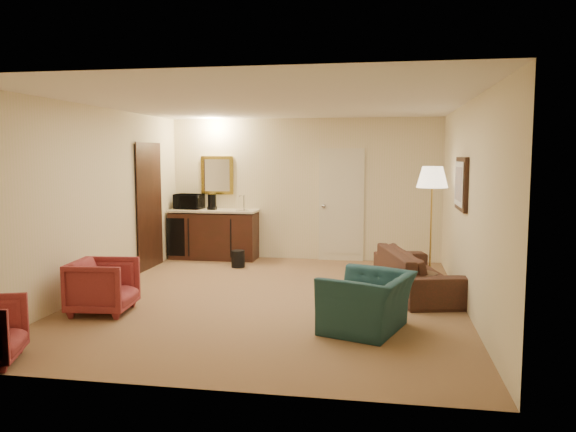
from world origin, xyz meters
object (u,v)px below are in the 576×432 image
(wetbar_cabinet, at_px, (214,234))
(sofa, at_px, (418,265))
(coffee_table, at_px, (408,288))
(floor_lamp, at_px, (431,224))
(coffee_maker, at_px, (212,202))
(teal_armchair, at_px, (368,293))
(microwave, at_px, (189,200))
(rose_chair_near, at_px, (103,283))
(waste_bin, at_px, (238,259))

(wetbar_cabinet, distance_m, sofa, 4.14)
(coffee_table, distance_m, floor_lamp, 1.60)
(sofa, distance_m, coffee_maker, 4.22)
(teal_armchair, xyz_separation_m, microwave, (-3.46, 3.95, 0.67))
(rose_chair_near, relative_size, microwave, 1.43)
(teal_armchair, relative_size, rose_chair_near, 1.34)
(rose_chair_near, distance_m, coffee_table, 3.84)
(sofa, height_order, floor_lamp, floor_lamp)
(rose_chair_near, bearing_deg, teal_armchair, -98.69)
(microwave, bearing_deg, sofa, -21.78)
(coffee_table, relative_size, waste_bin, 2.51)
(rose_chair_near, height_order, coffee_maker, coffee_maker)
(rose_chair_near, distance_m, coffee_maker, 3.81)
(wetbar_cabinet, height_order, floor_lamp, floor_lamp)
(floor_lamp, height_order, waste_bin, floor_lamp)
(teal_armchair, xyz_separation_m, coffee_maker, (-2.99, 3.90, 0.64))
(floor_lamp, relative_size, waste_bin, 6.07)
(waste_bin, bearing_deg, microwave, 145.99)
(wetbar_cabinet, height_order, waste_bin, wetbar_cabinet)
(teal_armchair, bearing_deg, coffee_table, 176.51)
(wetbar_cabinet, distance_m, waste_bin, 1.02)
(teal_armchair, bearing_deg, floor_lamp, -179.58)
(wetbar_cabinet, height_order, coffee_table, wetbar_cabinet)
(rose_chair_near, xyz_separation_m, coffee_table, (3.70, 1.03, -0.15))
(wetbar_cabinet, height_order, rose_chair_near, wetbar_cabinet)
(wetbar_cabinet, relative_size, teal_armchair, 1.69)
(rose_chair_near, relative_size, coffee_table, 1.00)
(coffee_table, distance_m, coffee_maker, 4.49)
(sofa, bearing_deg, microwave, 49.16)
(floor_lamp, bearing_deg, wetbar_cabinet, 161.24)
(teal_armchair, bearing_deg, microwave, -119.91)
(coffee_maker, bearing_deg, waste_bin, -40.75)
(rose_chair_near, bearing_deg, coffee_maker, -9.19)
(floor_lamp, distance_m, waste_bin, 3.31)
(waste_bin, bearing_deg, floor_lamp, -10.34)
(teal_armchair, bearing_deg, coffee_maker, -123.61)
(coffee_table, bearing_deg, waste_bin, 144.67)
(microwave, bearing_deg, wetbar_cabinet, -0.96)
(coffee_table, height_order, microwave, microwave)
(sofa, relative_size, rose_chair_near, 2.81)
(waste_bin, relative_size, microwave, 0.57)
(wetbar_cabinet, distance_m, rose_chair_near, 3.75)
(coffee_table, xyz_separation_m, waste_bin, (-2.80, 1.98, -0.06))
(coffee_table, bearing_deg, wetbar_cabinet, 141.91)
(floor_lamp, distance_m, microwave, 4.54)
(sofa, xyz_separation_m, coffee_maker, (-3.63, 2.05, 0.66))
(teal_armchair, distance_m, waste_bin, 3.94)
(teal_armchair, distance_m, floor_lamp, 2.78)
(rose_chair_near, relative_size, floor_lamp, 0.41)
(coffee_maker, bearing_deg, coffee_table, -31.98)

